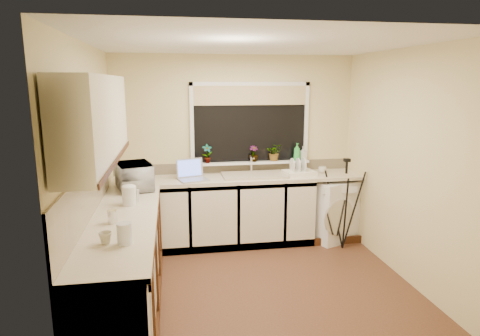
# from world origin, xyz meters

# --- Properties ---
(floor) EXTENTS (3.20, 3.20, 0.00)m
(floor) POSITION_xyz_m (0.00, 0.00, 0.00)
(floor) COLOR brown
(floor) RESTS_ON ground
(ceiling) EXTENTS (3.20, 3.20, 0.00)m
(ceiling) POSITION_xyz_m (0.00, 0.00, 2.45)
(ceiling) COLOR white
(ceiling) RESTS_ON ground
(wall_back) EXTENTS (3.20, 0.00, 3.20)m
(wall_back) POSITION_xyz_m (0.00, 1.50, 1.23)
(wall_back) COLOR beige
(wall_back) RESTS_ON ground
(wall_front) EXTENTS (3.20, 0.00, 3.20)m
(wall_front) POSITION_xyz_m (0.00, -1.50, 1.23)
(wall_front) COLOR beige
(wall_front) RESTS_ON ground
(wall_left) EXTENTS (0.00, 3.00, 3.00)m
(wall_left) POSITION_xyz_m (-1.60, 0.00, 1.23)
(wall_left) COLOR beige
(wall_left) RESTS_ON ground
(wall_right) EXTENTS (0.00, 3.00, 3.00)m
(wall_right) POSITION_xyz_m (1.60, 0.00, 1.23)
(wall_right) COLOR beige
(wall_right) RESTS_ON ground
(base_cabinet_back) EXTENTS (2.55, 0.60, 0.86)m
(base_cabinet_back) POSITION_xyz_m (-0.33, 1.20, 0.43)
(base_cabinet_back) COLOR silver
(base_cabinet_back) RESTS_ON floor
(base_cabinet_left) EXTENTS (0.54, 2.40, 0.86)m
(base_cabinet_left) POSITION_xyz_m (-1.30, -0.30, 0.43)
(base_cabinet_left) COLOR silver
(base_cabinet_left) RESTS_ON floor
(worktop_back) EXTENTS (3.20, 0.60, 0.04)m
(worktop_back) POSITION_xyz_m (0.00, 1.20, 0.88)
(worktop_back) COLOR beige
(worktop_back) RESTS_ON base_cabinet_back
(worktop_left) EXTENTS (0.60, 2.40, 0.04)m
(worktop_left) POSITION_xyz_m (-1.30, -0.30, 0.88)
(worktop_left) COLOR beige
(worktop_left) RESTS_ON base_cabinet_left
(upper_cabinet) EXTENTS (0.28, 1.90, 0.70)m
(upper_cabinet) POSITION_xyz_m (-1.44, -0.45, 1.80)
(upper_cabinet) COLOR silver
(upper_cabinet) RESTS_ON wall_left
(splashback_left) EXTENTS (0.02, 2.40, 0.45)m
(splashback_left) POSITION_xyz_m (-1.59, -0.30, 1.12)
(splashback_left) COLOR beige
(splashback_left) RESTS_ON wall_left
(splashback_back) EXTENTS (3.20, 0.02, 0.14)m
(splashback_back) POSITION_xyz_m (0.00, 1.49, 0.97)
(splashback_back) COLOR beige
(splashback_back) RESTS_ON wall_back
(window_glass) EXTENTS (1.50, 0.02, 1.00)m
(window_glass) POSITION_xyz_m (0.20, 1.49, 1.55)
(window_glass) COLOR black
(window_glass) RESTS_ON wall_back
(window_blind) EXTENTS (1.50, 0.02, 0.25)m
(window_blind) POSITION_xyz_m (0.20, 1.46, 1.92)
(window_blind) COLOR tan
(window_blind) RESTS_ON wall_back
(windowsill) EXTENTS (1.60, 0.14, 0.03)m
(windowsill) POSITION_xyz_m (0.20, 1.43, 1.04)
(windowsill) COLOR white
(windowsill) RESTS_ON wall_back
(sink) EXTENTS (0.82, 0.46, 0.03)m
(sink) POSITION_xyz_m (0.20, 1.20, 0.91)
(sink) COLOR tan
(sink) RESTS_ON worktop_back
(faucet) EXTENTS (0.03, 0.03, 0.24)m
(faucet) POSITION_xyz_m (0.20, 1.38, 1.02)
(faucet) COLOR silver
(faucet) RESTS_ON worktop_back
(washing_machine) EXTENTS (0.74, 0.73, 0.82)m
(washing_machine) POSITION_xyz_m (1.25, 1.16, 0.41)
(washing_machine) COLOR white
(washing_machine) RESTS_ON floor
(laptop) EXTENTS (0.41, 0.38, 0.25)m
(laptop) POSITION_xyz_m (-0.61, 1.14, 0.97)
(laptop) COLOR #9E9EA6
(laptop) RESTS_ON worktop_back
(kettle) EXTENTS (0.14, 0.14, 0.18)m
(kettle) POSITION_xyz_m (-1.27, 0.14, 0.99)
(kettle) COLOR silver
(kettle) RESTS_ON worktop_left
(dish_rack) EXTENTS (0.43, 0.35, 0.06)m
(dish_rack) POSITION_xyz_m (0.80, 1.15, 0.93)
(dish_rack) COLOR white
(dish_rack) RESTS_ON worktop_back
(tripod) EXTENTS (0.68, 0.68, 1.17)m
(tripod) POSITION_xyz_m (1.29, 0.79, 0.59)
(tripod) COLOR black
(tripod) RESTS_ON floor
(glass_jug) EXTENTS (0.11, 0.11, 0.17)m
(glass_jug) POSITION_xyz_m (-1.21, -0.90, 0.98)
(glass_jug) COLOR silver
(glass_jug) RESTS_ON worktop_left
(steel_jar) EXTENTS (0.08, 0.08, 0.12)m
(steel_jar) POSITION_xyz_m (-1.37, -0.40, 0.96)
(steel_jar) COLOR silver
(steel_jar) RESTS_ON worktop_left
(microwave) EXTENTS (0.49, 0.61, 0.29)m
(microwave) POSITION_xyz_m (-1.27, 0.78, 1.05)
(microwave) COLOR white
(microwave) RESTS_ON worktop_left
(plant_a) EXTENTS (0.14, 0.11, 0.25)m
(plant_a) POSITION_xyz_m (-0.38, 1.42, 1.17)
(plant_a) COLOR #999999
(plant_a) RESTS_ON windowsill
(plant_c) EXTENTS (0.14, 0.14, 0.21)m
(plant_c) POSITION_xyz_m (0.24, 1.42, 1.16)
(plant_c) COLOR #999999
(plant_c) RESTS_ON windowsill
(plant_d) EXTENTS (0.25, 0.23, 0.23)m
(plant_d) POSITION_xyz_m (0.53, 1.43, 1.17)
(plant_d) COLOR #999999
(plant_d) RESTS_ON windowsill
(soap_bottle_green) EXTENTS (0.11, 0.11, 0.24)m
(soap_bottle_green) POSITION_xyz_m (0.83, 1.39, 1.17)
(soap_bottle_green) COLOR green
(soap_bottle_green) RESTS_ON windowsill
(soap_bottle_clear) EXTENTS (0.10, 0.10, 0.19)m
(soap_bottle_clear) POSITION_xyz_m (0.93, 1.42, 1.14)
(soap_bottle_clear) COLOR #999999
(soap_bottle_clear) RESTS_ON windowsill
(cup_back) EXTENTS (0.14, 0.14, 0.09)m
(cup_back) POSITION_xyz_m (1.14, 1.24, 0.94)
(cup_back) COLOR silver
(cup_back) RESTS_ON worktop_back
(cup_left) EXTENTS (0.13, 0.13, 0.09)m
(cup_left) POSITION_xyz_m (-1.36, -0.87, 0.95)
(cup_left) COLOR beige
(cup_left) RESTS_ON worktop_left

